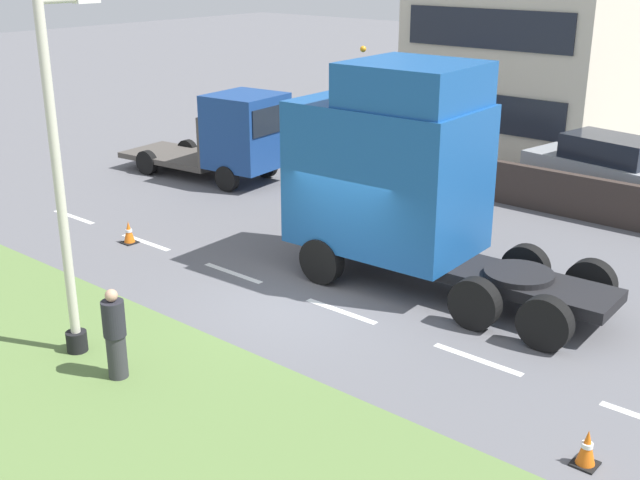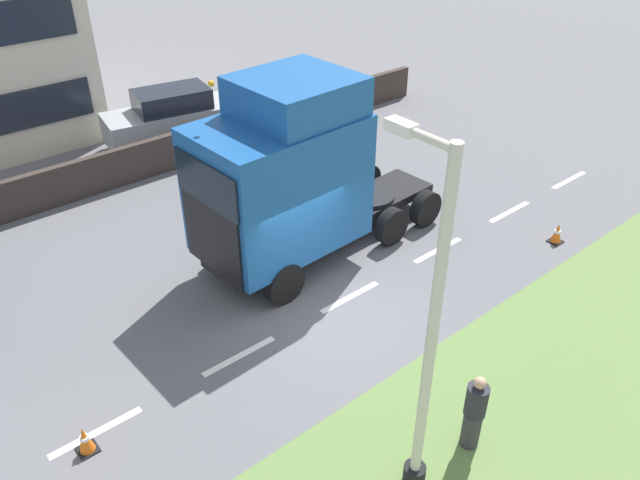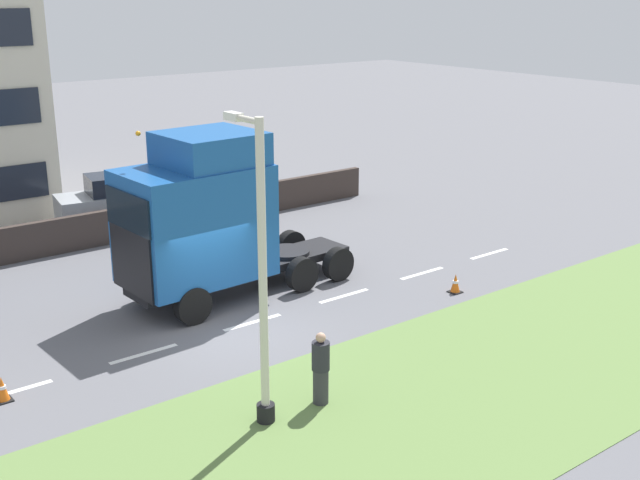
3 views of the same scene
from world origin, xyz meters
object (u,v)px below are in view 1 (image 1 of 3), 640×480
object	(u,v)px
traffic_cone_lead	(587,448)
flatbed_truck	(235,136)
lorry_cab	(398,174)
pedestrian	(115,335)
lamp_post	(65,204)
parked_car	(605,171)
traffic_cone_trailing	(129,232)

from	to	relation	value
traffic_cone_lead	flatbed_truck	bearing A→B (deg)	63.71
lorry_cab	pedestrian	world-z (taller)	lorry_cab
pedestrian	traffic_cone_lead	size ratio (longest dim) A/B	2.87
lamp_post	traffic_cone_lead	bearing A→B (deg)	-72.78
lamp_post	parked_car	bearing A→B (deg)	-13.92
lamp_post	pedestrian	xyz separation A→B (m)	(-0.16, -1.37, -2.04)
lamp_post	pedestrian	size ratio (longest dim) A/B	3.82
parked_car	lamp_post	world-z (taller)	lamp_post
lamp_post	traffic_cone_trailing	distance (m)	6.36
flatbed_truck	lamp_post	size ratio (longest dim) A/B	0.95
parked_car	traffic_cone_trailing	distance (m)	13.57
pedestrian	traffic_cone_lead	distance (m)	7.79
parked_car	pedestrian	distance (m)	15.57
flatbed_truck	traffic_cone_lead	xyz separation A→B (m)	(-7.28, -14.74, -1.22)
pedestrian	traffic_cone_trailing	xyz separation A→B (m)	(4.33, 5.43, -0.53)
lorry_cab	traffic_cone_trailing	distance (m)	7.27
traffic_cone_lead	traffic_cone_trailing	distance (m)	12.76
lamp_post	traffic_cone_trailing	bearing A→B (deg)	44.20
parked_car	lamp_post	distance (m)	15.80
flatbed_truck	traffic_cone_trailing	distance (m)	6.26
traffic_cone_lead	traffic_cone_trailing	world-z (taller)	same
pedestrian	lorry_cab	bearing A→B (deg)	-8.96
parked_car	lamp_post	bearing A→B (deg)	175.88
lorry_cab	lamp_post	world-z (taller)	lamp_post
parked_car	pedestrian	bearing A→B (deg)	-179.07
lorry_cab	lamp_post	bearing A→B (deg)	157.07
pedestrian	lamp_post	bearing A→B (deg)	83.54
parked_car	flatbed_truck	bearing A→B (deg)	127.85
flatbed_truck	traffic_cone_trailing	xyz separation A→B (m)	(-5.78, -2.07, -1.22)
lorry_cab	traffic_cone_lead	world-z (taller)	lorry_cab
lamp_post	pedestrian	distance (m)	2.47
flatbed_truck	parked_car	bearing A→B (deg)	112.17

